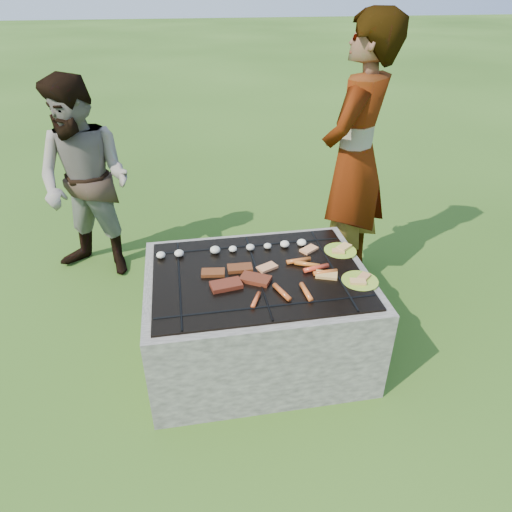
{
  "coord_description": "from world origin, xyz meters",
  "views": [
    {
      "loc": [
        -0.39,
        -2.18,
        2.07
      ],
      "look_at": [
        0.0,
        0.05,
        0.7
      ],
      "focal_mm": 32.0,
      "sensor_mm": 36.0,
      "label": 1
    }
  ],
  "objects_px": {
    "fire_pit": "(257,318)",
    "bystander": "(86,183)",
    "plate_near": "(360,281)",
    "plate_far": "(340,251)",
    "cook": "(355,160)"
  },
  "relations": [
    {
      "from": "fire_pit",
      "to": "plate_near",
      "type": "bearing_deg",
      "value": -17.15
    },
    {
      "from": "cook",
      "to": "plate_near",
      "type": "bearing_deg",
      "value": 25.72
    },
    {
      "from": "plate_far",
      "to": "plate_near",
      "type": "height_order",
      "value": "plate_far"
    },
    {
      "from": "fire_pit",
      "to": "plate_near",
      "type": "height_order",
      "value": "plate_near"
    },
    {
      "from": "plate_far",
      "to": "fire_pit",
      "type": "bearing_deg",
      "value": -163.21
    },
    {
      "from": "fire_pit",
      "to": "cook",
      "type": "height_order",
      "value": "cook"
    },
    {
      "from": "plate_near",
      "to": "bystander",
      "type": "xyz_separation_m",
      "value": [
        -1.65,
        1.37,
        0.16
      ]
    },
    {
      "from": "plate_far",
      "to": "plate_near",
      "type": "distance_m",
      "value": 0.34
    },
    {
      "from": "fire_pit",
      "to": "plate_near",
      "type": "distance_m",
      "value": 0.67
    },
    {
      "from": "plate_far",
      "to": "cook",
      "type": "xyz_separation_m",
      "value": [
        0.28,
        0.62,
        0.36
      ]
    },
    {
      "from": "cook",
      "to": "bystander",
      "type": "xyz_separation_m",
      "value": [
        -1.94,
        0.4,
        -0.2
      ]
    },
    {
      "from": "plate_near",
      "to": "cook",
      "type": "relative_size",
      "value": 0.12
    },
    {
      "from": "fire_pit",
      "to": "bystander",
      "type": "distance_m",
      "value": 1.69
    },
    {
      "from": "plate_far",
      "to": "cook",
      "type": "bearing_deg",
      "value": 65.64
    },
    {
      "from": "plate_far",
      "to": "bystander",
      "type": "distance_m",
      "value": 1.95
    }
  ]
}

